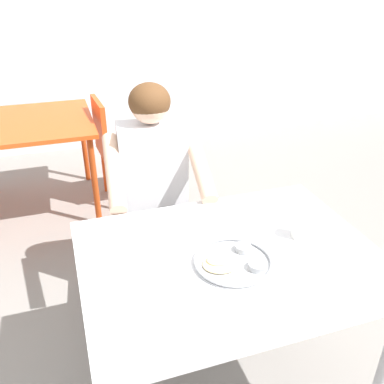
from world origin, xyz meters
The scene contains 7 objects.
table_foreground centered at (0.05, 0.05, 0.68)m, with size 1.11×0.84×0.76m.
thali_tray centered at (0.04, 0.00, 0.77)m, with size 0.29×0.29×0.03m.
drinking_cup centered at (0.35, 0.08, 0.81)m, with size 0.07×0.07×0.09m.
chair_foreground centered at (-0.05, 0.96, 0.50)m, with size 0.44×0.43×0.84m.
diner_foreground centered at (-0.07, 0.75, 0.74)m, with size 0.53×0.58×1.23m.
table_background_red centered at (-0.71, 2.05, 0.65)m, with size 0.93×0.92×0.72m.
chair_red_right centered at (-0.08, 2.01, 0.49)m, with size 0.46×0.45×0.84m.
Camera 1 is at (-0.49, -1.10, 1.70)m, focal length 39.00 mm.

